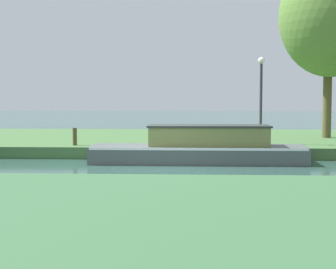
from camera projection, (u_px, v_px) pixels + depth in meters
ground_plane at (154, 168)px, 15.66m from camera, size 120.00×120.00×0.00m
riverbank_far at (167, 141)px, 22.62m from camera, size 72.00×10.00×0.40m
riverbank_near at (101, 248)px, 6.68m from camera, size 72.00×10.00×0.40m
slate_cruiser at (201, 148)px, 16.75m from camera, size 6.75×1.56×1.20m
willow_tree_left at (331, 16)px, 21.18m from camera, size 4.15×4.23×7.34m
lamp_post at (261, 90)px, 19.01m from camera, size 0.24×0.24×3.10m
mooring_post_near at (75, 137)px, 18.49m from camera, size 0.15×0.15×0.61m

